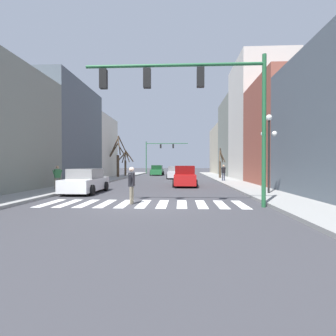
% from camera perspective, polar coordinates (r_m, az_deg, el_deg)
% --- Properties ---
extents(ground_plane, '(240.00, 240.00, 0.00)m').
position_cam_1_polar(ground_plane, '(12.16, -5.55, -7.97)').
color(ground_plane, '#38383D').
extents(sidewalk_right, '(2.56, 90.00, 0.15)m').
position_cam_1_polar(sidewalk_right, '(13.05, 26.04, -7.12)').
color(sidewalk_right, gray).
rests_on(sidewalk_right, ground_plane).
extents(building_row_left, '(6.00, 34.29, 10.13)m').
position_cam_1_polar(building_row_left, '(26.77, -26.09, 6.43)').
color(building_row_left, gray).
rests_on(building_row_left, ground_plane).
extents(building_row_right, '(6.00, 53.82, 13.99)m').
position_cam_1_polar(building_row_right, '(35.16, 18.49, 6.37)').
color(building_row_right, '#515B66').
rests_on(building_row_right, ground_plane).
extents(crosswalk_stripes, '(9.45, 2.60, 0.01)m').
position_cam_1_polar(crosswalk_stripes, '(12.44, -5.35, -7.76)').
color(crosswalk_stripes, white).
rests_on(crosswalk_stripes, ground_plane).
extents(traffic_signal_near, '(7.88, 0.28, 6.58)m').
position_cam_1_polar(traffic_signal_near, '(11.90, 6.28, 15.78)').
color(traffic_signal_near, '#236038').
rests_on(traffic_signal_near, ground_plane).
extents(traffic_signal_far, '(8.45, 0.28, 6.46)m').
position_cam_1_polar(traffic_signal_far, '(52.70, -2.05, 3.96)').
color(traffic_signal_far, '#236038').
rests_on(traffic_signal_far, ground_plane).
extents(street_lamp_right_corner, '(0.95, 0.36, 4.66)m').
position_cam_1_polar(street_lamp_right_corner, '(16.73, 21.11, 6.15)').
color(street_lamp_right_corner, black).
rests_on(street_lamp_right_corner, sidewalk_right).
extents(car_at_intersection, '(2.15, 4.78, 1.72)m').
position_cam_1_polar(car_at_intersection, '(44.72, -2.38, -0.56)').
color(car_at_intersection, '#236B38').
rests_on(car_at_intersection, ground_plane).
extents(car_parked_right_near, '(2.03, 4.60, 1.57)m').
position_cam_1_polar(car_parked_right_near, '(17.85, -17.47, -2.82)').
color(car_parked_right_near, white).
rests_on(car_parked_right_near, ground_plane).
extents(car_parked_left_near, '(1.99, 4.86, 1.74)m').
position_cam_1_polar(car_parked_left_near, '(22.46, 3.66, -1.87)').
color(car_parked_left_near, red).
rests_on(car_parked_left_near, ground_plane).
extents(car_parked_left_mid, '(2.15, 4.39, 1.61)m').
position_cam_1_polar(car_parked_left_mid, '(34.05, 1.62, -1.06)').
color(car_parked_left_mid, silver).
rests_on(car_parked_left_mid, ground_plane).
extents(pedestrian_near_right_corner, '(0.24, 0.75, 1.73)m').
position_cam_1_polar(pedestrian_near_right_corner, '(12.38, -7.94, -3.05)').
color(pedestrian_near_right_corner, '#7A705B').
rests_on(pedestrian_near_right_corner, ground_plane).
extents(pedestrian_crossing_street, '(0.59, 0.53, 1.66)m').
position_cam_1_polar(pedestrian_crossing_street, '(28.10, 11.98, -0.70)').
color(pedestrian_crossing_street, '#282D47').
rests_on(pedestrian_crossing_street, sidewalk_right).
extents(pedestrian_waiting_at_curb, '(0.54, 0.55, 1.61)m').
position_cam_1_polar(pedestrian_waiting_at_curb, '(20.02, -22.94, -1.41)').
color(pedestrian_waiting_at_curb, '#7A705B').
rests_on(pedestrian_waiting_at_curb, sidewalk_left).
extents(street_tree_right_far, '(1.06, 2.04, 3.79)m').
position_cam_1_polar(street_tree_right_far, '(33.97, 11.37, 0.90)').
color(street_tree_right_far, '#473828').
rests_on(street_tree_right_far, sidewalk_right).
extents(street_tree_left_near, '(2.52, 1.44, 3.89)m').
position_cam_1_polar(street_tree_left_near, '(40.74, -9.28, 1.24)').
color(street_tree_left_near, '#473828').
rests_on(street_tree_left_near, sidewalk_left).
extents(street_tree_left_far, '(2.48, 2.79, 5.71)m').
position_cam_1_polar(street_tree_left_far, '(36.89, -10.84, 2.26)').
color(street_tree_left_far, '#473828').
rests_on(street_tree_left_far, sidewalk_left).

